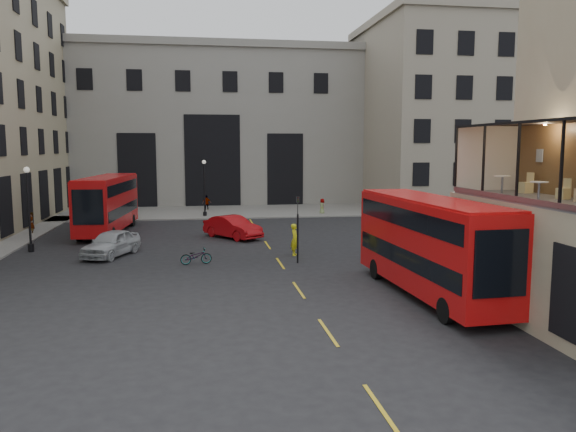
{
  "coord_description": "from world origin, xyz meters",
  "views": [
    {
      "loc": [
        -6.41,
        -18.85,
        6.59
      ],
      "look_at": [
        -1.92,
        9.66,
        3.0
      ],
      "focal_mm": 35.0,
      "sensor_mm": 36.0,
      "label": 1
    }
  ],
  "objects": [
    {
      "name": "bus_near",
      "position": [
        3.5,
        4.19,
        2.45
      ],
      "size": [
        3.04,
        11.02,
        4.35
      ],
      "color": "red",
      "rests_on": "ground"
    },
    {
      "name": "ground",
      "position": [
        0.0,
        0.0,
        0.0
      ],
      "size": [
        140.0,
        140.0,
        0.0
      ],
      "primitive_type": "plane",
      "color": "black",
      "rests_on": "ground"
    },
    {
      "name": "cafe_chair_d",
      "position": [
        7.42,
        3.27,
        4.87
      ],
      "size": [
        0.48,
        0.48,
        0.88
      ],
      "color": "#DDC57F",
      "rests_on": "cafe_floor"
    },
    {
      "name": "pedestrian_a",
      "position": [
        -12.86,
        24.01,
        0.76
      ],
      "size": [
        0.75,
        0.58,
        1.52
      ],
      "primitive_type": "imported",
      "rotation": [
        0.0,
        0.0,
        0.01
      ],
      "color": "gray",
      "rests_on": "ground"
    },
    {
      "name": "pedestrian_d",
      "position": [
        5.31,
        34.2,
        0.77
      ],
      "size": [
        0.73,
        0.88,
        1.55
      ],
      "primitive_type": "imported",
      "rotation": [
        0.0,
        0.0,
        1.94
      ],
      "color": "gray",
      "rests_on": "ground"
    },
    {
      "name": "cafe_table_mid",
      "position": [
        5.36,
        -0.81,
        5.11
      ],
      "size": [
        0.62,
        0.62,
        0.77
      ],
      "color": "beige",
      "rests_on": "cafe_floor"
    },
    {
      "name": "car_a",
      "position": [
        -11.77,
        15.74,
        0.79
      ],
      "size": [
        3.47,
        5.0,
        1.58
      ],
      "primitive_type": "imported",
      "rotation": [
        0.0,
        0.0,
        -0.38
      ],
      "color": "#A9ADB1",
      "rests_on": "ground"
    },
    {
      "name": "gateway",
      "position": [
        -5.0,
        47.99,
        9.39
      ],
      "size": [
        35.0,
        10.6,
        18.0
      ],
      "color": "gray",
      "rests_on": "ground"
    },
    {
      "name": "pedestrian_c",
      "position": [
        -5.76,
        39.1,
        0.8
      ],
      "size": [
        1.01,
        0.63,
        1.6
      ],
      "primitive_type": "imported",
      "rotation": [
        0.0,
        0.0,
        3.42
      ],
      "color": "gray",
      "rests_on": "ground"
    },
    {
      "name": "bicycle",
      "position": [
        -6.71,
        12.56,
        0.46
      ],
      "size": [
        1.82,
        0.88,
        0.92
      ],
      "primitive_type": "imported",
      "rotation": [
        0.0,
        0.0,
        1.73
      ],
      "color": "gray",
      "rests_on": "ground"
    },
    {
      "name": "traffic_light_far",
      "position": [
        -15.0,
        28.0,
        2.42
      ],
      "size": [
        0.16,
        0.2,
        3.8
      ],
      "color": "black",
      "rests_on": "ground"
    },
    {
      "name": "building_right",
      "position": [
        20.0,
        39.97,
        10.39
      ],
      "size": [
        16.6,
        18.6,
        20.0
      ],
      "color": "gray",
      "rests_on": "ground"
    },
    {
      "name": "pavement_far",
      "position": [
        -6.0,
        38.0,
        0.06
      ],
      "size": [
        40.0,
        12.0,
        0.12
      ],
      "primitive_type": "cube",
      "color": "slate",
      "rests_on": "ground"
    },
    {
      "name": "host_frontage",
      "position": [
        6.5,
        0.0,
        2.25
      ],
      "size": [
        3.0,
        11.0,
        4.5
      ],
      "primitive_type": "cube",
      "color": "tan",
      "rests_on": "ground"
    },
    {
      "name": "street_lamp_b",
      "position": [
        -6.0,
        34.0,
        2.39
      ],
      "size": [
        0.36,
        0.36,
        5.33
      ],
      "color": "black",
      "rests_on": "ground"
    },
    {
      "name": "cyclist",
      "position": [
        -0.79,
        14.27,
        0.97
      ],
      "size": [
        0.68,
        0.82,
        1.93
      ],
      "primitive_type": "imported",
      "rotation": [
        0.0,
        0.0,
        1.21
      ],
      "color": "yellow",
      "rests_on": "ground"
    },
    {
      "name": "pedestrian_b",
      "position": [
        -12.94,
        36.98,
        0.83
      ],
      "size": [
        1.22,
        1.16,
        1.66
      ],
      "primitive_type": "imported",
      "rotation": [
        0.0,
        0.0,
        0.7
      ],
      "color": "gray",
      "rests_on": "ground"
    },
    {
      "name": "cafe_floor",
      "position": [
        6.5,
        0.0,
        4.55
      ],
      "size": [
        3.0,
        10.0,
        0.1
      ],
      "primitive_type": "cube",
      "color": "slate",
      "rests_on": "host_frontage"
    },
    {
      "name": "car_b",
      "position": [
        -4.14,
        21.32,
        0.8
      ],
      "size": [
        4.27,
        4.93,
        1.61
      ],
      "primitive_type": "imported",
      "rotation": [
        0.0,
        0.0,
        0.64
      ],
      "color": "#AB0A0F",
      "rests_on": "ground"
    },
    {
      "name": "pedestrian_e",
      "position": [
        -19.0,
        25.4,
        0.83
      ],
      "size": [
        0.59,
        0.71,
        1.67
      ],
      "primitive_type": "imported",
      "rotation": [
        0.0,
        0.0,
        5.07
      ],
      "color": "gray",
      "rests_on": "ground"
    },
    {
      "name": "car_c",
      "position": [
        -14.28,
        29.2,
        0.8
      ],
      "size": [
        2.99,
        5.78,
        1.6
      ],
      "primitive_type": "imported",
      "rotation": [
        0.0,
        0.0,
        3.0
      ],
      "color": "black",
      "rests_on": "ground"
    },
    {
      "name": "traffic_light_near",
      "position": [
        -1.0,
        12.0,
        2.42
      ],
      "size": [
        0.16,
        0.2,
        3.8
      ],
      "color": "black",
      "rests_on": "ground"
    },
    {
      "name": "cafe_chair_c",
      "position": [
        7.22,
        0.48,
        4.84
      ],
      "size": [
        0.45,
        0.45,
        0.79
      ],
      "color": "#D5BF7A",
      "rests_on": "cafe_floor"
    },
    {
      "name": "cafe_table_far",
      "position": [
        5.69,
        2.21,
        5.14
      ],
      "size": [
        0.65,
        0.65,
        0.82
      ],
      "color": "silver",
      "rests_on": "cafe_floor"
    },
    {
      "name": "street_lamp_a",
      "position": [
        -17.0,
        18.0,
        2.39
      ],
      "size": [
        0.36,
        0.36,
        5.33
      ],
      "color": "black",
      "rests_on": "ground"
    },
    {
      "name": "bus_far",
      "position": [
        -13.4,
        25.3,
        2.43
      ],
      "size": [
        3.31,
        11.02,
        4.33
      ],
      "color": "#B70C0E",
      "rests_on": "ground"
    }
  ]
}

